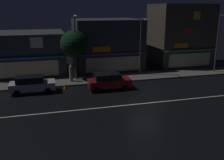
# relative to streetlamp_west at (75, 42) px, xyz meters

# --- Properties ---
(ground_plane) EXTENTS (140.00, 140.00, 0.00)m
(ground_plane) POSITION_rel_streetlamp_west_xyz_m (4.82, -8.48, -4.41)
(ground_plane) COLOR black
(lane_divider_stripe) EXTENTS (33.56, 0.16, 0.01)m
(lane_divider_stripe) POSITION_rel_streetlamp_west_xyz_m (4.82, -8.48, -4.41)
(lane_divider_stripe) COLOR beige
(lane_divider_stripe) RESTS_ON ground
(sidewalk_far) EXTENTS (35.32, 3.61, 0.14)m
(sidewalk_far) POSITION_rel_streetlamp_west_xyz_m (4.82, 0.05, -4.34)
(sidewalk_far) COLOR #5B5954
(sidewalk_far) RESTS_ON ground
(storefront_left_block) EXTENTS (7.70, 6.42, 8.55)m
(storefront_left_block) POSITION_rel_streetlamp_west_xyz_m (15.42, 4.98, -0.14)
(storefront_left_block) COLOR #4C443A
(storefront_left_block) RESTS_ON ground
(storefront_center_block) EXTENTS (9.73, 7.86, 5.15)m
(storefront_center_block) POSITION_rel_streetlamp_west_xyz_m (-5.78, 5.70, -1.84)
(storefront_center_block) COLOR #383A3F
(storefront_center_block) RESTS_ON ground
(storefront_right_block) EXTENTS (8.62, 7.00, 6.62)m
(storefront_right_block) POSITION_rel_streetlamp_west_xyz_m (4.82, 5.27, -1.11)
(storefront_right_block) COLOR #383A3F
(storefront_right_block) RESTS_ON ground
(streetlamp_west) EXTENTS (0.44, 1.64, 7.26)m
(streetlamp_west) POSITION_rel_streetlamp_west_xyz_m (0.00, 0.00, 0.00)
(streetlamp_west) COLOR #47494C
(streetlamp_west) RESTS_ON sidewalk_far
(streetlamp_mid) EXTENTS (0.44, 1.64, 6.81)m
(streetlamp_mid) POSITION_rel_streetlamp_west_xyz_m (7.84, 0.42, -0.24)
(streetlamp_mid) COLOR #47494C
(streetlamp_mid) RESTS_ON sidewalk_far
(streetlamp_east) EXTENTS (0.44, 1.64, 7.15)m
(streetlamp_east) POSITION_rel_streetlamp_west_xyz_m (17.70, -0.64, -0.06)
(streetlamp_east) COLOR #47494C
(streetlamp_east) RESTS_ON sidewalk_far
(pedestrian_on_sidewalk) EXTENTS (0.42, 0.42, 1.90)m
(pedestrian_on_sidewalk) POSITION_rel_streetlamp_west_xyz_m (-0.66, -0.31, -3.40)
(pedestrian_on_sidewalk) COLOR gray
(pedestrian_on_sidewalk) RESTS_ON sidewalk_far
(street_tree) EXTENTS (3.08, 3.08, 5.53)m
(street_tree) POSITION_rel_streetlamp_west_xyz_m (-0.11, 0.77, -0.30)
(street_tree) COLOR #473323
(street_tree) RESTS_ON sidewalk_far
(parked_car_near_kerb) EXTENTS (4.30, 1.98, 1.67)m
(parked_car_near_kerb) POSITION_rel_streetlamp_west_xyz_m (2.79, -3.84, -3.55)
(parked_car_near_kerb) COLOR maroon
(parked_car_near_kerb) RESTS_ON ground
(parked_car_trailing) EXTENTS (4.30, 1.98, 1.67)m
(parked_car_trailing) POSITION_rel_streetlamp_west_xyz_m (-4.74, -2.91, -3.55)
(parked_car_trailing) COLOR silver
(parked_car_trailing) RESTS_ON ground
(traffic_cone) EXTENTS (0.36, 0.36, 0.55)m
(traffic_cone) POSITION_rel_streetlamp_west_xyz_m (-1.53, -2.44, -4.14)
(traffic_cone) COLOR orange
(traffic_cone) RESTS_ON ground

